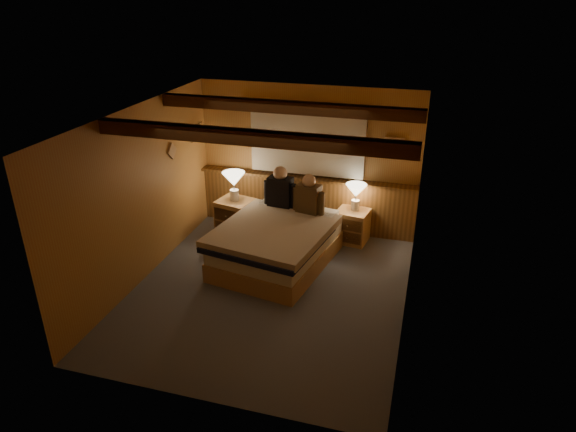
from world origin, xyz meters
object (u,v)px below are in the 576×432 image
at_px(nightstand_left, 235,217).
at_px(lamp_right, 356,192).
at_px(nightstand_right, 352,226).
at_px(bed, 276,244).
at_px(person_right, 309,197).
at_px(lamp_left, 234,181).
at_px(duffel_bag, 227,240).
at_px(person_left, 280,190).

height_order(nightstand_left, lamp_right, lamp_right).
bearing_deg(nightstand_right, lamp_right, 74.10).
bearing_deg(nightstand_right, bed, -122.71).
bearing_deg(person_right, bed, -107.27).
relative_size(nightstand_right, lamp_left, 1.15).
bearing_deg(duffel_bag, person_left, 19.92).
bearing_deg(bed, duffel_bag, 173.54).
xyz_separation_m(bed, nightstand_left, (-0.95, 0.80, -0.04)).
height_order(bed, person_right, person_right).
relative_size(bed, person_right, 3.34).
bearing_deg(person_left, duffel_bag, -143.98).
distance_m(nightstand_right, lamp_left, 2.03).
bearing_deg(nightstand_left, person_left, 5.30).
bearing_deg(lamp_right, duffel_bag, -155.93).
height_order(lamp_left, person_right, person_right).
relative_size(lamp_right, person_right, 0.68).
bearing_deg(person_left, nightstand_left, 178.96).
xyz_separation_m(bed, person_left, (-0.15, 0.70, 0.57)).
bearing_deg(lamp_right, person_right, -141.03).
height_order(person_left, person_right, person_left).
relative_size(nightstand_left, person_left, 0.94).
bearing_deg(lamp_right, lamp_left, -171.47).
xyz_separation_m(nightstand_left, lamp_left, (-0.00, 0.01, 0.63)).
height_order(bed, nightstand_left, bed).
bearing_deg(duffel_bag, bed, -26.89).
distance_m(lamp_left, person_right, 1.31).
bearing_deg(duffel_bag, lamp_left, 85.83).
bearing_deg(nightstand_left, person_right, 2.55).
bearing_deg(bed, person_left, 111.78).
bearing_deg(nightstand_left, duffel_bag, -71.70).
distance_m(nightstand_right, person_right, 0.99).
relative_size(person_right, duffel_bag, 1.23).
relative_size(nightstand_right, person_right, 0.88).
height_order(nightstand_left, person_right, person_right).
bearing_deg(nightstand_left, nightstand_right, 19.48).
xyz_separation_m(nightstand_right, lamp_left, (-1.90, -0.24, 0.66)).
bearing_deg(duffel_bag, nightstand_right, 12.61).
bearing_deg(nightstand_right, nightstand_left, -163.19).
relative_size(bed, lamp_left, 4.39).
xyz_separation_m(nightstand_right, person_right, (-0.61, -0.46, 0.62)).
bearing_deg(bed, lamp_left, 149.76).
bearing_deg(bed, person_right, 70.28).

